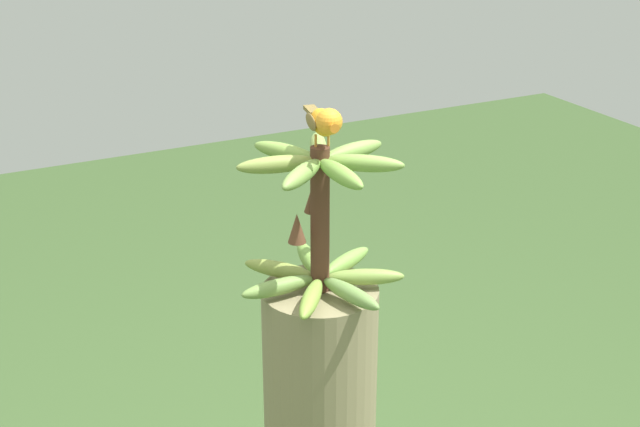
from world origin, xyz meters
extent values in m
cylinder|color=#4C2D1E|center=(0.00, 0.00, 1.19)|extent=(0.04, 0.04, 0.30)
ellipsoid|color=#7D9C44|center=(-0.04, -0.08, 1.07)|extent=(0.10, 0.16, 0.03)
ellipsoid|color=#74A344|center=(0.04, -0.08, 1.07)|extent=(0.10, 0.15, 0.03)
ellipsoid|color=#6E9A3F|center=(0.09, -0.02, 1.07)|extent=(0.16, 0.06, 0.03)
ellipsoid|color=olive|center=(0.07, 0.06, 1.07)|extent=(0.14, 0.13, 0.03)
ellipsoid|color=olive|center=(0.00, 0.09, 1.07)|extent=(0.04, 0.16, 0.03)
ellipsoid|color=#7EA33D|center=(-0.07, 0.06, 1.07)|extent=(0.14, 0.12, 0.03)
ellipsoid|color=#6C9048|center=(-0.09, -0.02, 1.07)|extent=(0.16, 0.07, 0.03)
ellipsoid|color=#74A142|center=(-0.08, 0.00, 1.32)|extent=(0.16, 0.04, 0.03)
ellipsoid|color=#799E46|center=(-0.05, -0.07, 1.32)|extent=(0.12, 0.14, 0.03)
ellipsoid|color=#759C46|center=(0.02, -0.08, 1.32)|extent=(0.07, 0.16, 0.03)
ellipsoid|color=olive|center=(0.08, -0.03, 1.32)|extent=(0.16, 0.10, 0.03)
ellipsoid|color=olive|center=(0.07, 0.04, 1.32)|extent=(0.15, 0.10, 0.03)
ellipsoid|color=olive|center=(0.02, 0.08, 1.32)|extent=(0.06, 0.16, 0.03)
ellipsoid|color=olive|center=(-0.05, 0.06, 1.32)|extent=(0.13, 0.14, 0.03)
cone|color=brown|center=(0.05, -0.01, 1.22)|extent=(0.04, 0.04, 0.06)
cone|color=brown|center=(0.00, 0.05, 1.19)|extent=(0.04, 0.04, 0.06)
cylinder|color=#C68933|center=(0.01, 0.01, 1.35)|extent=(0.01, 0.00, 0.02)
cylinder|color=#C68933|center=(0.00, -0.02, 1.35)|extent=(0.01, 0.00, 0.02)
ellipsoid|color=orange|center=(0.00, -0.01, 1.39)|extent=(0.10, 0.06, 0.05)
ellipsoid|color=brown|center=(0.01, 0.01, 1.39)|extent=(0.07, 0.02, 0.03)
ellipsoid|color=brown|center=(0.00, -0.03, 1.39)|extent=(0.07, 0.02, 0.03)
cube|color=brown|center=(0.07, -0.02, 1.39)|extent=(0.06, 0.03, 0.01)
sphere|color=orange|center=(-0.04, 0.00, 1.40)|extent=(0.05, 0.05, 0.05)
sphere|color=black|center=(-0.05, -0.01, 1.41)|extent=(0.01, 0.01, 0.01)
cone|color=orange|center=(-0.07, 0.01, 1.40)|extent=(0.03, 0.02, 0.02)
camera|label=1|loc=(-1.45, 0.73, 1.89)|focal=51.04mm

